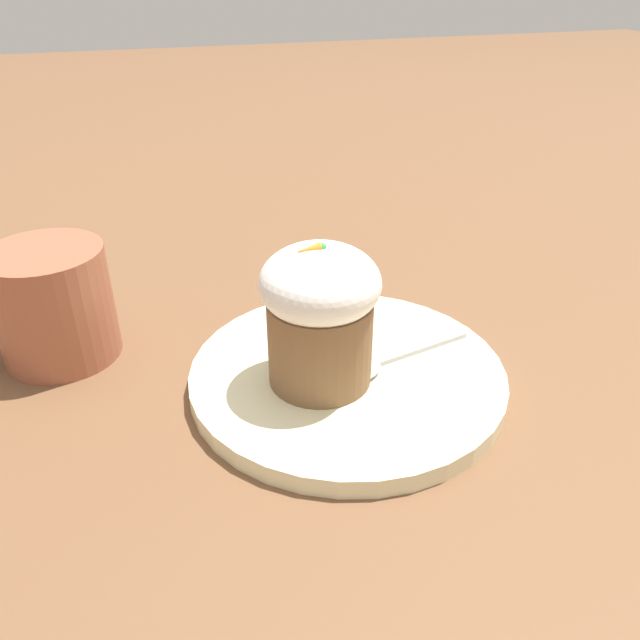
# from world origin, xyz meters

# --- Properties ---
(ground_plane) EXTENTS (4.00, 4.00, 0.00)m
(ground_plane) POSITION_xyz_m (0.00, 0.00, 0.00)
(ground_plane) COLOR brown
(dessert_plate) EXTENTS (0.23, 0.23, 0.01)m
(dessert_plate) POSITION_xyz_m (0.00, 0.00, 0.01)
(dessert_plate) COLOR beige
(dessert_plate) RESTS_ON ground_plane
(carrot_cake) EXTENTS (0.08, 0.08, 0.11)m
(carrot_cake) POSITION_xyz_m (0.02, 0.01, 0.07)
(carrot_cake) COLOR brown
(carrot_cake) RESTS_ON dessert_plate
(spoon) EXTENTS (0.13, 0.05, 0.01)m
(spoon) POSITION_xyz_m (-0.02, 0.00, 0.02)
(spoon) COLOR #B7B7BC
(spoon) RESTS_ON dessert_plate
(coffee_cup) EXTENTS (0.12, 0.09, 0.09)m
(coffee_cup) POSITION_xyz_m (0.21, -0.11, 0.05)
(coffee_cup) COLOR #9E563D
(coffee_cup) RESTS_ON ground_plane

